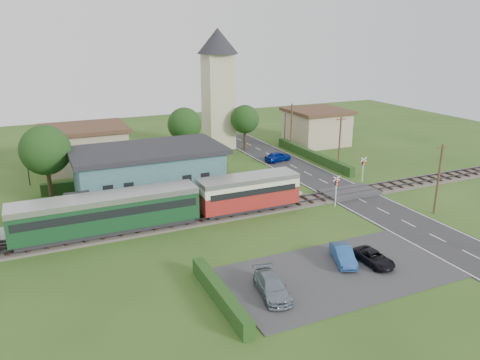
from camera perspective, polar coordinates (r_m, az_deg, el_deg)
name	(u,v)px	position (r m, az deg, el deg)	size (l,w,h in m)	color
ground	(278,215)	(46.12, 4.70, -4.25)	(120.00, 120.00, 0.00)	#2D4C19
railway_track	(269,207)	(47.71, 3.54, -3.31)	(76.00, 3.20, 0.49)	#4C443D
road	(361,200)	(51.44, 14.51, -2.37)	(6.00, 70.00, 0.05)	#28282B
car_park	(339,273)	(36.27, 11.92, -11.00)	(17.00, 9.00, 0.08)	#333335
crossing_deck	(349,193)	(52.84, 13.19, -1.50)	(6.20, 3.40, 0.45)	#333335
platform	(165,210)	(47.05, -9.17, -3.68)	(30.00, 3.00, 0.45)	gray
equipment_hut	(79,208)	(45.30, -19.07, -3.26)	(2.30, 2.30, 2.55)	beige
station_building	(149,171)	(51.58, -11.04, 1.06)	(16.00, 9.00, 5.30)	#36696C
train	(69,218)	(42.09, -20.18, -4.37)	(43.20, 2.90, 3.40)	#232328
church_tower	(218,80)	(70.58, -2.68, 12.07)	(6.00, 6.00, 17.60)	beige
house_west	(85,147)	(64.19, -18.40, 3.86)	(10.80, 8.80, 5.50)	tan
house_east	(317,126)	(75.11, 9.32, 6.48)	(8.80, 8.80, 5.50)	tan
hedge_carpark	(220,294)	(31.87, -2.40, -13.77)	(0.80, 9.00, 1.20)	#193814
hedge_roadside	(312,156)	(65.97, 8.82, 2.97)	(0.80, 18.00, 1.20)	#193814
hedge_station	(141,178)	(56.39, -12.01, 0.27)	(22.00, 0.80, 1.30)	#193814
tree_a	(45,150)	(52.61, -22.65, 3.36)	(5.20, 5.20, 8.00)	#332316
tree_b	(185,125)	(64.35, -6.78, 6.72)	(4.60, 4.60, 7.34)	#332316
tree_c	(245,119)	(69.82, 0.61, 7.41)	(4.20, 4.20, 6.78)	#332316
utility_pole_b	(438,178)	(49.01, 23.04, 0.18)	(1.40, 0.22, 7.00)	#473321
utility_pole_c	(340,143)	(60.48, 12.04, 4.38)	(1.40, 0.22, 7.00)	#473321
utility_pole_d	(291,126)	(70.25, 6.27, 6.52)	(1.40, 0.22, 7.00)	#473321
crossing_signal_near	(336,187)	(48.35, 11.66, -0.81)	(0.84, 0.28, 3.28)	silver
crossing_signal_far	(363,167)	(56.22, 14.79, 1.60)	(0.84, 0.28, 3.28)	silver
streetlamp_west	(27,160)	(58.99, -24.58, 2.21)	(0.30, 0.30, 5.15)	#3F3F47
streetlamp_east	(285,123)	(75.49, 5.51, 6.87)	(0.30, 0.30, 5.15)	#3F3F47
car_on_road	(278,157)	(64.40, 4.65, 2.86)	(1.58, 3.92, 1.34)	navy
car_park_blue	(343,255)	(37.45, 12.47, -8.92)	(1.32, 3.78, 1.25)	#224E90
car_park_silver	(272,286)	(32.58, 3.90, -12.81)	(1.77, 4.36, 1.27)	gray
car_park_dark	(374,258)	(37.88, 15.98, -9.08)	(1.69, 3.67, 1.02)	black
pedestrian_near	(224,190)	(48.87, -1.96, -1.18)	(0.68, 0.44, 1.86)	gray
pedestrian_far	(98,209)	(45.92, -16.92, -3.44)	(0.76, 0.59, 1.57)	gray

